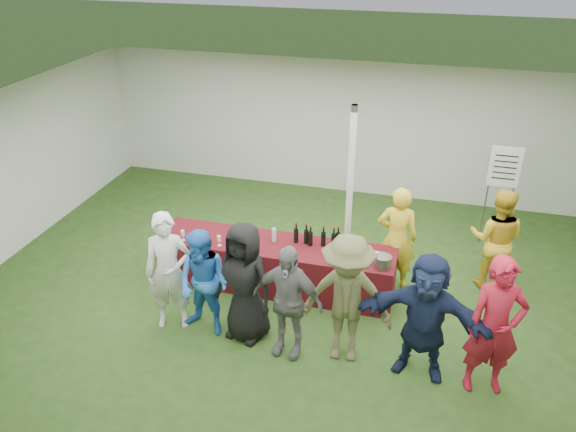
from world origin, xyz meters
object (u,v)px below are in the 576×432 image
(customer_1, at_px, (204,284))
(customer_4, at_px, (346,300))
(serving_table, at_px, (275,265))
(customer_0, at_px, (169,272))
(customer_5, at_px, (425,316))
(customer_6, at_px, (495,327))
(customer_3, at_px, (287,301))
(staff_back, at_px, (496,239))
(customer_2, at_px, (245,282))
(dump_bucket, at_px, (383,262))
(wine_list_sign, at_px, (503,175))
(staff_pourer, at_px, (397,238))

(customer_1, bearing_deg, customer_4, 11.61)
(serving_table, bearing_deg, customer_0, -131.66)
(customer_5, distance_m, customer_6, 0.79)
(customer_3, height_order, customer_5, customer_5)
(customer_4, xyz_separation_m, customer_5, (0.95, -0.02, -0.04))
(serving_table, xyz_separation_m, customer_1, (-0.61, -1.27, 0.40))
(customer_6, bearing_deg, customer_4, 164.52)
(staff_back, xyz_separation_m, customer_1, (-3.79, -2.17, -0.04))
(customer_1, height_order, customer_6, customer_6)
(customer_2, bearing_deg, customer_4, 11.62)
(dump_bucket, height_order, staff_back, staff_back)
(staff_back, bearing_deg, customer_2, 42.05)
(customer_1, relative_size, customer_2, 0.91)
(staff_back, bearing_deg, customer_1, 38.76)
(serving_table, relative_size, wine_list_sign, 2.00)
(staff_pourer, bearing_deg, customer_4, 74.61)
(serving_table, relative_size, customer_4, 2.02)
(staff_pourer, height_order, customer_6, customer_6)
(staff_pourer, xyz_separation_m, staff_back, (1.43, 0.39, -0.02))
(wine_list_sign, bearing_deg, dump_bucket, -124.27)
(wine_list_sign, distance_m, customer_3, 4.54)
(serving_table, distance_m, customer_2, 1.30)
(staff_back, bearing_deg, staff_pourer, 24.18)
(staff_back, distance_m, customer_0, 4.81)
(staff_pourer, height_order, customer_1, staff_pourer)
(customer_1, xyz_separation_m, customer_5, (2.86, -0.04, 0.07))
(serving_table, height_order, customer_6, customer_6)
(wine_list_sign, height_order, customer_6, customer_6)
(serving_table, relative_size, customer_5, 2.12)
(dump_bucket, relative_size, customer_2, 0.14)
(customer_3, height_order, customer_6, customer_6)
(serving_table, xyz_separation_m, staff_back, (3.18, 0.90, 0.44))
(wine_list_sign, height_order, customer_1, wine_list_sign)
(customer_0, height_order, customer_6, customer_6)
(dump_bucket, xyz_separation_m, customer_2, (-1.68, -0.99, 0.01))
(dump_bucket, relative_size, customer_4, 0.13)
(customer_4, relative_size, customer_6, 0.98)
(staff_pourer, distance_m, customer_5, 1.89)
(staff_back, distance_m, customer_5, 2.40)
(staff_pourer, relative_size, customer_3, 1.04)
(dump_bucket, distance_m, wine_list_sign, 2.99)
(customer_2, xyz_separation_m, customer_6, (3.09, -0.17, 0.05))
(serving_table, distance_m, customer_0, 1.75)
(wine_list_sign, height_order, customer_2, wine_list_sign)
(wine_list_sign, distance_m, staff_back, 1.42)
(serving_table, bearing_deg, customer_5, -30.25)
(customer_5, bearing_deg, customer_2, -176.74)
(staff_pourer, relative_size, staff_back, 1.02)
(customer_6, bearing_deg, customer_0, 165.82)
(customer_3, relative_size, customer_5, 0.94)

